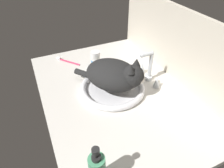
% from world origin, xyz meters
% --- Properties ---
extents(countertop, '(1.04, 0.71, 0.03)m').
position_xyz_m(countertop, '(0.00, 0.00, 0.01)').
color(countertop, silver).
rests_on(countertop, ground).
extents(backsplash_wall, '(1.04, 0.02, 0.41)m').
position_xyz_m(backsplash_wall, '(0.00, 0.37, 0.20)').
color(backsplash_wall, beige).
rests_on(backsplash_wall, ground).
extents(sink_basin, '(0.34, 0.34, 0.03)m').
position_xyz_m(sink_basin, '(-0.02, -0.00, 0.04)').
color(sink_basin, white).
rests_on(sink_basin, countertop).
extents(faucet, '(0.18, 0.09, 0.18)m').
position_xyz_m(faucet, '(-0.02, 0.22, 0.10)').
color(faucet, silver).
rests_on(faucet, countertop).
extents(cat, '(0.36, 0.33, 0.18)m').
position_xyz_m(cat, '(-0.00, 0.01, 0.13)').
color(cat, black).
rests_on(cat, sink_basin).
extents(pill_bottle, '(0.06, 0.06, 0.10)m').
position_xyz_m(pill_bottle, '(-0.26, -0.00, 0.08)').
color(pill_bottle, white).
rests_on(pill_bottle, countertop).
extents(toothbrush, '(0.14, 0.12, 0.02)m').
position_xyz_m(toothbrush, '(-0.39, -0.15, 0.04)').
color(toothbrush, '#D83359').
rests_on(toothbrush, countertop).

